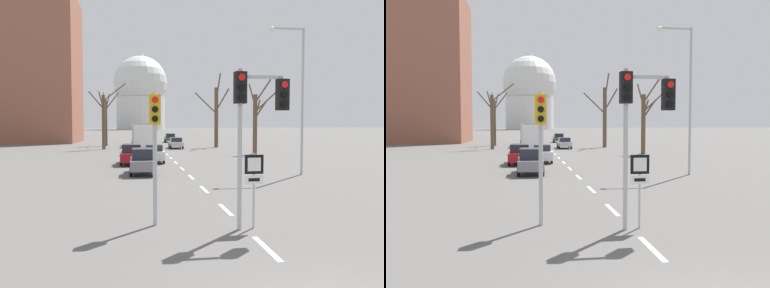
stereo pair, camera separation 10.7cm
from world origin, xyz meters
The scene contains 28 objects.
lane_stripe_0 centered at (0.00, 4.02, 0.00)m, with size 0.16×2.00×0.01m, color silver.
lane_stripe_1 centered at (0.00, 8.52, 0.00)m, with size 0.16×2.00×0.01m, color silver.
lane_stripe_2 centered at (0.00, 13.02, 0.00)m, with size 0.16×2.00×0.01m, color silver.
lane_stripe_3 centered at (0.00, 17.52, 0.00)m, with size 0.16×2.00×0.01m, color silver.
lane_stripe_4 centered at (0.00, 22.02, 0.00)m, with size 0.16×2.00×0.01m, color silver.
lane_stripe_5 centered at (0.00, 26.52, 0.00)m, with size 0.16×2.00×0.01m, color silver.
lane_stripe_6 centered at (0.00, 31.02, 0.00)m, with size 0.16×2.00×0.01m, color silver.
lane_stripe_7 centered at (0.00, 35.52, 0.00)m, with size 0.16×2.00×0.01m, color silver.
lane_stripe_8 centered at (0.00, 40.02, 0.00)m, with size 0.16×2.00×0.01m, color silver.
lane_stripe_9 centered at (0.00, 44.52, 0.00)m, with size 0.16×2.00×0.01m, color silver.
lane_stripe_10 centered at (0.00, 49.02, 0.00)m, with size 0.16×2.00×0.01m, color silver.
traffic_signal_centre_tall centered at (0.24, 5.82, 3.74)m, with size 1.71×0.34×4.95m.
traffic_signal_near_left centered at (-2.77, 6.72, 3.02)m, with size 0.36×0.34×4.30m.
route_sign_post centered at (0.26, 5.92, 1.60)m, with size 0.60×0.08×2.36m.
street_lamp_right centered at (6.89, 17.65, 5.72)m, with size 2.38×0.36×9.43m.
sedan_near_left centered at (-2.93, 19.40, 0.85)m, with size 1.69×3.81×1.70m.
sedan_near_right centered at (2.04, 45.49, 0.78)m, with size 1.77×4.39×1.50m.
sedan_mid_centre centered at (-3.72, 25.71, 0.84)m, with size 1.79×4.42×1.66m.
sedan_far_left centered at (-1.84, 27.16, 0.78)m, with size 1.69×4.44×1.53m.
sedan_far_right centered at (2.86, 63.36, 0.82)m, with size 1.96×3.97×1.63m.
city_bus centered at (-2.66, 53.30, 2.05)m, with size 2.66×10.80×3.48m.
delivery_truck centered at (-2.42, 38.48, 1.70)m, with size 2.44×7.20×3.14m.
bare_tree_left_near centered at (-7.51, 45.03, 4.02)m, with size 4.81×2.19×8.70m.
bare_tree_right_near centered at (7.97, 46.99, 4.70)m, with size 4.57×4.18×10.25m.
bare_tree_left_far centered at (-7.83, 53.29, 3.97)m, with size 2.68×3.86×8.29m.
bare_tree_right_far centered at (9.73, 34.43, 3.83)m, with size 2.87×3.21×8.27m.
capitol_dome centered at (0.00, 247.44, 24.38)m, with size 35.44×35.44×50.06m.
apartment_block_left centered at (-22.89, 66.62, 13.19)m, with size 18.00×14.00×26.38m, color #935642.
Camera 2 is at (-3.27, -5.25, 3.24)m, focal length 35.00 mm.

